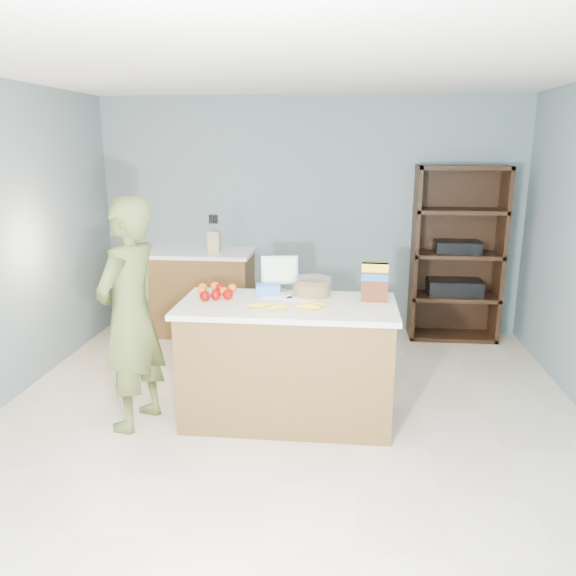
# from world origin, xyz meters

# --- Properties ---
(floor) EXTENTS (4.50, 5.00, 0.02)m
(floor) POSITION_xyz_m (0.00, 0.00, 0.00)
(floor) COLOR beige
(floor) RESTS_ON ground
(walls) EXTENTS (4.52, 5.02, 2.51)m
(walls) POSITION_xyz_m (0.00, 0.00, 1.65)
(walls) COLOR slate
(walls) RESTS_ON ground
(counter_peninsula) EXTENTS (1.56, 0.76, 0.90)m
(counter_peninsula) POSITION_xyz_m (0.00, 0.30, 0.42)
(counter_peninsula) COLOR brown
(counter_peninsula) RESTS_ON ground
(back_cabinet) EXTENTS (1.24, 0.62, 0.90)m
(back_cabinet) POSITION_xyz_m (-1.20, 2.20, 0.45)
(back_cabinet) COLOR brown
(back_cabinet) RESTS_ON ground
(shelving_unit) EXTENTS (0.90, 0.40, 1.80)m
(shelving_unit) POSITION_xyz_m (1.55, 2.35, 0.86)
(shelving_unit) COLOR black
(shelving_unit) RESTS_ON ground
(person) EXTENTS (0.54, 0.69, 1.67)m
(person) POSITION_xyz_m (-1.09, 0.10, 0.84)
(person) COLOR #4B5727
(person) RESTS_ON ground
(knife_block) EXTENTS (0.12, 0.10, 0.31)m
(knife_block) POSITION_xyz_m (-0.98, 2.18, 1.02)
(knife_block) COLOR tan
(knife_block) RESTS_ON back_cabinet
(envelopes) EXTENTS (0.42, 0.24, 0.00)m
(envelopes) POSITION_xyz_m (-0.01, 0.42, 0.90)
(envelopes) COLOR white
(envelopes) RESTS_ON counter_peninsula
(bananas) EXTENTS (0.56, 0.18, 0.04)m
(bananas) POSITION_xyz_m (0.03, 0.17, 0.92)
(bananas) COLOR yellow
(bananas) RESTS_ON counter_peninsula
(apples) EXTENTS (0.23, 0.31, 0.08)m
(apples) POSITION_xyz_m (-0.53, 0.37, 0.94)
(apples) COLOR #820402
(apples) RESTS_ON counter_peninsula
(oranges) EXTENTS (0.29, 0.23, 0.07)m
(oranges) POSITION_xyz_m (-0.58, 0.52, 0.93)
(oranges) COLOR orange
(oranges) RESTS_ON counter_peninsula
(blue_carton) EXTENTS (0.20, 0.15, 0.08)m
(blue_carton) POSITION_xyz_m (-0.17, 0.52, 0.94)
(blue_carton) COLOR blue
(blue_carton) RESTS_ON counter_peninsula
(salad_bowl) EXTENTS (0.30, 0.30, 0.13)m
(salad_bowl) POSITION_xyz_m (0.16, 0.55, 0.96)
(salad_bowl) COLOR #267219
(salad_bowl) RESTS_ON counter_peninsula
(tv) EXTENTS (0.28, 0.12, 0.28)m
(tv) POSITION_xyz_m (-0.09, 0.63, 1.06)
(tv) COLOR silver
(tv) RESTS_ON counter_peninsula
(cereal_box) EXTENTS (0.19, 0.08, 0.28)m
(cereal_box) POSITION_xyz_m (0.62, 0.42, 1.06)
(cereal_box) COLOR #592B14
(cereal_box) RESTS_ON counter_peninsula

